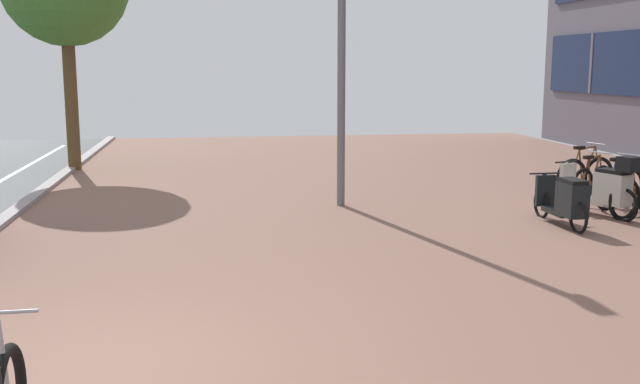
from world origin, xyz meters
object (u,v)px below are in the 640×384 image
(bicycle_rack_06, at_px, (592,183))
(scooter_mid, at_px, (603,188))
(bicycle_rack_05, at_px, (620,189))
(scooter_near, at_px, (565,201))
(bicycle_rack_07, at_px, (585,175))
(bicycle_rack_04, at_px, (639,196))
(lamp_post, at_px, (342,33))

(bicycle_rack_06, relative_size, scooter_mid, 0.67)
(bicycle_rack_05, distance_m, scooter_near, 2.13)
(bicycle_rack_05, height_order, bicycle_rack_07, bicycle_rack_07)
(scooter_near, bearing_deg, bicycle_rack_06, 52.40)
(bicycle_rack_07, distance_m, scooter_mid, 2.25)
(bicycle_rack_04, distance_m, bicycle_rack_06, 1.46)
(bicycle_rack_05, height_order, bicycle_rack_06, bicycle_rack_05)
(bicycle_rack_07, height_order, scooter_mid, scooter_mid)
(bicycle_rack_04, height_order, scooter_near, bicycle_rack_04)
(bicycle_rack_07, xyz_separation_m, scooter_mid, (-0.81, -2.10, 0.12))
(bicycle_rack_04, xyz_separation_m, scooter_near, (-1.58, -0.57, 0.06))
(bicycle_rack_04, relative_size, bicycle_rack_06, 1.15)
(bicycle_rack_04, height_order, bicycle_rack_06, bicycle_rack_04)
(bicycle_rack_04, bearing_deg, scooter_near, -160.19)
(bicycle_rack_07, height_order, lamp_post, lamp_post)
(bicycle_rack_06, distance_m, scooter_mid, 1.49)
(bicycle_rack_05, height_order, scooter_near, bicycle_rack_05)
(bicycle_rack_06, bearing_deg, bicycle_rack_07, 71.08)
(lamp_post, bearing_deg, bicycle_rack_07, 5.55)
(lamp_post, bearing_deg, bicycle_rack_04, -20.03)
(bicycle_rack_06, xyz_separation_m, lamp_post, (-4.66, 0.25, 2.68))
(scooter_near, height_order, lamp_post, lamp_post)
(bicycle_rack_04, xyz_separation_m, bicycle_rack_06, (-0.02, 1.46, -0.02))
(bicycle_rack_04, relative_size, scooter_mid, 0.76)
(bicycle_rack_05, xyz_separation_m, scooter_near, (-1.68, -1.30, 0.07))
(bicycle_rack_07, relative_size, scooter_near, 0.83)
(scooter_mid, bearing_deg, bicycle_rack_07, 68.84)
(scooter_mid, xyz_separation_m, lamp_post, (-4.10, 1.62, 2.53))
(lamp_post, bearing_deg, scooter_mid, -21.58)
(bicycle_rack_06, height_order, scooter_near, bicycle_rack_06)
(bicycle_rack_07, xyz_separation_m, lamp_post, (-4.91, -0.48, 2.65))
(bicycle_rack_04, distance_m, bicycle_rack_07, 2.20)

